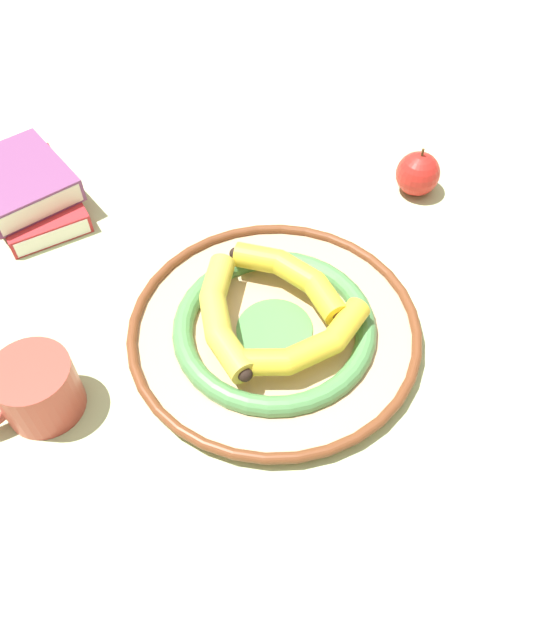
{
  "coord_description": "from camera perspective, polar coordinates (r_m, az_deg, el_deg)",
  "views": [
    {
      "loc": [
        0.23,
        0.45,
        0.67
      ],
      "look_at": [
        -0.02,
        0.02,
        0.03
      ],
      "focal_mm": 35.0,
      "sensor_mm": 36.0,
      "label": 1
    }
  ],
  "objects": [
    {
      "name": "banana_b",
      "position": [
        0.8,
        -4.95,
        0.57
      ],
      "size": [
        0.1,
        0.2,
        0.03
      ],
      "rotation": [
        0.0,
        0.0,
        7.51
      ],
      "color": "gold",
      "rests_on": "decorative_bowl"
    },
    {
      "name": "book_stack",
      "position": [
        1.06,
        -21.83,
        11.01
      ],
      "size": [
        0.16,
        0.21,
        0.07
      ],
      "rotation": [
        0.0,
        0.0,
        1.63
      ],
      "color": "#AD2328",
      "rests_on": "ground_plane"
    },
    {
      "name": "ground_plane",
      "position": [
        0.84,
        -2.26,
        -1.0
      ],
      "size": [
        2.8,
        2.8,
        0.0
      ],
      "primitive_type": "plane",
      "color": "#B2C693"
    },
    {
      "name": "banana_c",
      "position": [
        0.77,
        2.77,
        -2.49
      ],
      "size": [
        0.21,
        0.07,
        0.03
      ],
      "rotation": [
        0.0,
        0.0,
        9.39
      ],
      "color": "yellow",
      "rests_on": "decorative_bowl"
    },
    {
      "name": "decorative_bowl",
      "position": [
        0.82,
        -0.0,
        -0.84
      ],
      "size": [
        0.39,
        0.39,
        0.03
      ],
      "color": "tan",
      "rests_on": "ground_plane"
    },
    {
      "name": "banana_a",
      "position": [
        0.84,
        1.9,
        3.93
      ],
      "size": [
        0.09,
        0.19,
        0.03
      ],
      "rotation": [
        0.0,
        0.0,
        5.06
      ],
      "color": "yellow",
      "rests_on": "decorative_bowl"
    },
    {
      "name": "coffee_mug",
      "position": [
        0.79,
        -21.03,
        -5.94
      ],
      "size": [
        0.14,
        0.1,
        0.08
      ],
      "rotation": [
        0.0,
        0.0,
        0.02
      ],
      "color": "#B24238",
      "rests_on": "ground_plane"
    },
    {
      "name": "apple",
      "position": [
        1.04,
        12.97,
        12.91
      ],
      "size": [
        0.07,
        0.07,
        0.08
      ],
      "color": "red",
      "rests_on": "ground_plane"
    }
  ]
}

